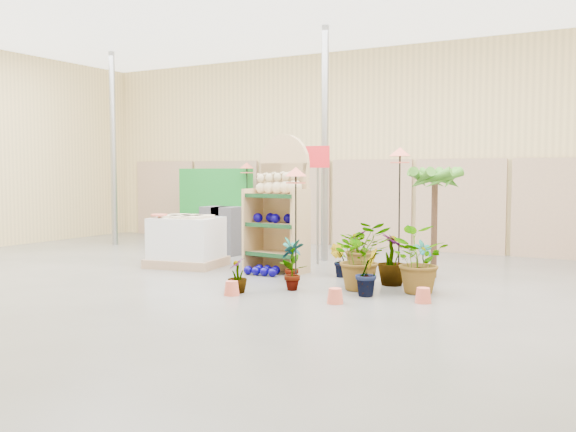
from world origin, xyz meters
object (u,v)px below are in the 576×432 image
object	(u,v)px
bird_table_front	(296,176)
potted_plant_2	(361,257)
display_shelf	(281,209)
pallet_stack	(187,242)

from	to	relation	value
bird_table_front	potted_plant_2	world-z (taller)	bird_table_front
display_shelf	potted_plant_2	xyz separation A→B (m)	(1.89, -0.94, -0.61)
pallet_stack	bird_table_front	bearing A→B (deg)	-24.19
display_shelf	pallet_stack	bearing A→B (deg)	-162.33
display_shelf	potted_plant_2	bearing A→B (deg)	-20.55
display_shelf	bird_table_front	world-z (taller)	display_shelf
bird_table_front	display_shelf	bearing A→B (deg)	129.17
potted_plant_2	pallet_stack	bearing A→B (deg)	171.06
display_shelf	bird_table_front	bearing A→B (deg)	-44.83
pallet_stack	bird_table_front	distance (m)	2.97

